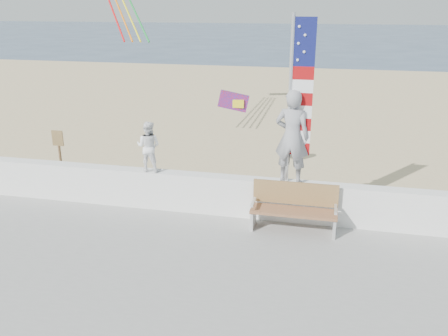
{
  "coord_description": "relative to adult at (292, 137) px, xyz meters",
  "views": [
    {
      "loc": [
        2.34,
        -7.71,
        4.76
      ],
      "look_at": [
        0.2,
        1.8,
        1.35
      ],
      "focal_mm": 38.0,
      "sensor_mm": 36.0,
      "label": 1
    }
  ],
  "objects": [
    {
      "name": "child",
      "position": [
        -3.23,
        0.0,
        -0.42
      ],
      "size": [
        0.58,
        0.46,
        1.17
      ],
      "primitive_type": "imported",
      "rotation": [
        0.0,
        0.0,
        3.11
      ],
      "color": "white",
      "rests_on": "seawall"
    },
    {
      "name": "seawall",
      "position": [
        -1.62,
        0.0,
        -1.46
      ],
      "size": [
        30.0,
        0.35,
        0.9
      ],
      "primitive_type": "cube",
      "color": "white",
      "rests_on": "boardwalk"
    },
    {
      "name": "flag",
      "position": [
        0.05,
        -0.0,
        0.91
      ],
      "size": [
        0.5,
        0.08,
        3.5
      ],
      "color": "silver",
      "rests_on": "seawall"
    },
    {
      "name": "sand",
      "position": [
        -1.62,
        7.0,
        -2.05
      ],
      "size": [
        90.0,
        40.0,
        0.08
      ],
      "primitive_type": "cube",
      "color": "#CFB98A",
      "rests_on": "ground"
    },
    {
      "name": "bench",
      "position": [
        0.15,
        -0.45,
        -1.4
      ],
      "size": [
        1.8,
        0.57,
        1.0
      ],
      "color": "#946240",
      "rests_on": "boardwalk"
    },
    {
      "name": "parafoil_kite",
      "position": [
        -1.76,
        2.58,
        0.18
      ],
      "size": [
        0.87,
        0.35,
        0.58
      ],
      "color": "red",
      "rests_on": "ground"
    },
    {
      "name": "ground",
      "position": [
        -1.62,
        -2.0,
        -2.09
      ],
      "size": [
        220.0,
        220.0,
        0.0
      ],
      "primitive_type": "plane",
      "color": "#314763",
      "rests_on": "ground"
    },
    {
      "name": "adult",
      "position": [
        0.0,
        0.0,
        0.0
      ],
      "size": [
        0.8,
        0.59,
        2.01
      ],
      "primitive_type": "imported",
      "rotation": [
        0.0,
        0.0,
        2.98
      ],
      "color": "gray",
      "rests_on": "seawall"
    },
    {
      "name": "sign",
      "position": [
        -6.32,
        1.25,
        -1.14
      ],
      "size": [
        0.32,
        0.07,
        1.46
      ],
      "color": "brown",
      "rests_on": "sand"
    }
  ]
}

